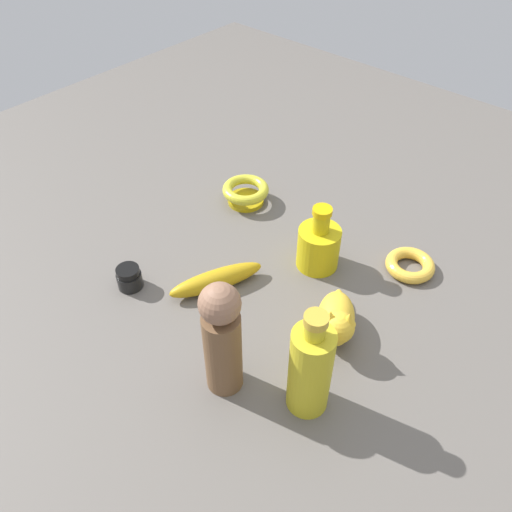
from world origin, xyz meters
TOP-DOWN VIEW (x-y plane):
  - ground at (0.00, 0.00)m, footprint 2.00×2.00m
  - bowl at (0.17, 0.18)m, footprint 0.10×0.10m
  - nail_polish_jar at (-0.17, 0.17)m, footprint 0.05×0.05m
  - bottle_short at (0.11, -0.06)m, footprint 0.08×0.08m
  - person_figure_adult at (-0.20, -0.11)m, footprint 0.06×0.06m
  - banana at (-0.06, 0.04)m, footprint 0.18×0.11m
  - bangle at (0.22, -0.20)m, footprint 0.10×0.10m
  - bottle_tall at (-0.14, -0.23)m, footprint 0.06×0.06m
  - cat_figurine at (-0.01, -0.19)m, footprint 0.14×0.11m

SIDE VIEW (x-z plane):
  - ground at x=0.00m, z-range 0.00..0.00m
  - bangle at x=0.22m, z-range 0.00..0.02m
  - banana at x=-0.06m, z-range 0.00..0.04m
  - nail_polish_jar at x=-0.17m, z-range 0.00..0.04m
  - bowl at x=0.17m, z-range 0.01..0.05m
  - cat_figurine at x=-0.01m, z-range -0.01..0.09m
  - bottle_short at x=0.11m, z-range -0.02..0.12m
  - bottle_tall at x=-0.14m, z-range -0.01..0.19m
  - person_figure_adult at x=-0.20m, z-range 0.00..0.22m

